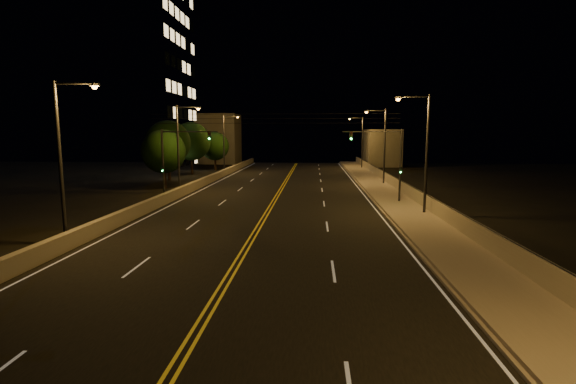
# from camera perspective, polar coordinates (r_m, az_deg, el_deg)

# --- Properties ---
(road) EXTENTS (18.00, 120.00, 0.02)m
(road) POSITION_cam_1_polar(r_m,az_deg,el_deg) (28.42, -3.79, -4.38)
(road) COLOR black
(road) RESTS_ON ground
(sidewalk) EXTENTS (3.60, 120.00, 0.30)m
(sidewalk) POSITION_cam_1_polar(r_m,az_deg,el_deg) (29.07, 17.89, -4.19)
(sidewalk) COLOR gray
(sidewalk) RESTS_ON ground
(curb) EXTENTS (0.14, 120.00, 0.15)m
(curb) POSITION_cam_1_polar(r_m,az_deg,el_deg) (28.68, 14.25, -4.37)
(curb) COLOR gray
(curb) RESTS_ON ground
(parapet_wall) EXTENTS (0.30, 120.00, 1.00)m
(parapet_wall) POSITION_cam_1_polar(r_m,az_deg,el_deg) (29.40, 21.06, -2.92)
(parapet_wall) COLOR #A49988
(parapet_wall) RESTS_ON sidewalk
(jersey_barrier) EXTENTS (0.45, 120.00, 0.92)m
(jersey_barrier) POSITION_cam_1_polar(r_m,az_deg,el_deg) (30.95, -21.32, -3.04)
(jersey_barrier) COLOR #A49988
(jersey_barrier) RESTS_ON ground
(distant_building_right) EXTENTS (6.00, 10.00, 6.83)m
(distant_building_right) POSITION_cam_1_polar(r_m,az_deg,el_deg) (82.09, 12.68, 5.94)
(distant_building_right) COLOR gray
(distant_building_right) RESTS_ON ground
(distant_building_left) EXTENTS (8.00, 8.00, 10.01)m
(distant_building_left) POSITION_cam_1_polar(r_m,az_deg,el_deg) (87.61, -9.43, 7.19)
(distant_building_left) COLOR gray
(distant_building_left) RESTS_ON ground
(parapet_rail) EXTENTS (0.06, 120.00, 0.06)m
(parapet_rail) POSITION_cam_1_polar(r_m,az_deg,el_deg) (29.31, 21.12, -1.90)
(parapet_rail) COLOR black
(parapet_rail) RESTS_ON parapet_wall
(lane_markings) EXTENTS (17.32, 116.00, 0.00)m
(lane_markings) POSITION_cam_1_polar(r_m,az_deg,el_deg) (28.35, -3.81, -4.39)
(lane_markings) COLOR silver
(lane_markings) RESTS_ON road
(streetlight_1) EXTENTS (2.55, 0.28, 8.87)m
(streetlight_1) POSITION_cam_1_polar(r_m,az_deg,el_deg) (32.00, 18.00, 5.90)
(streetlight_1) COLOR #2D2D33
(streetlight_1) RESTS_ON ground
(streetlight_2) EXTENTS (2.55, 0.28, 8.87)m
(streetlight_2) POSITION_cam_1_polar(r_m,az_deg,el_deg) (50.01, 12.77, 6.71)
(streetlight_2) COLOR #2D2D33
(streetlight_2) RESTS_ON ground
(streetlight_3) EXTENTS (2.55, 0.28, 8.87)m
(streetlight_3) POSITION_cam_1_polar(r_m,az_deg,el_deg) (72.63, 9.91, 7.13)
(streetlight_3) COLOR #2D2D33
(streetlight_3) RESTS_ON ground
(streetlight_4) EXTENTS (2.55, 0.28, 8.87)m
(streetlight_4) POSITION_cam_1_polar(r_m,az_deg,el_deg) (25.70, -28.26, 4.91)
(streetlight_4) COLOR #2D2D33
(streetlight_4) RESTS_ON ground
(streetlight_5) EXTENTS (2.55, 0.28, 8.87)m
(streetlight_5) POSITION_cam_1_polar(r_m,az_deg,el_deg) (43.84, -14.47, 6.50)
(streetlight_5) COLOR #2D2D33
(streetlight_5) RESTS_ON ground
(streetlight_6) EXTENTS (2.55, 0.28, 8.87)m
(streetlight_6) POSITION_cam_1_polar(r_m,az_deg,el_deg) (64.81, -8.53, 7.07)
(streetlight_6) COLOR #2D2D33
(streetlight_6) RESTS_ON ground
(traffic_signal_right) EXTENTS (5.11, 0.31, 6.45)m
(traffic_signal_right) POSITION_cam_1_polar(r_m,az_deg,el_deg) (36.82, 13.68, 4.59)
(traffic_signal_right) COLOR #2D2D33
(traffic_signal_right) RESTS_ON ground
(traffic_signal_left) EXTENTS (5.11, 0.31, 6.45)m
(traffic_signal_left) POSITION_cam_1_polar(r_m,az_deg,el_deg) (38.32, -15.41, 4.66)
(traffic_signal_left) COLOR #2D2D33
(traffic_signal_left) RESTS_ON ground
(overhead_wires) EXTENTS (22.00, 0.03, 0.83)m
(overhead_wires) POSITION_cam_1_polar(r_m,az_deg,el_deg) (37.23, -2.00, 10.01)
(overhead_wires) COLOR black
(building_tower) EXTENTS (24.00, 15.00, 29.60)m
(building_tower) POSITION_cam_1_polar(r_m,az_deg,el_deg) (69.96, -24.00, 14.01)
(building_tower) COLOR gray
(building_tower) RESTS_ON ground
(tree_0) EXTENTS (4.82, 4.82, 6.54)m
(tree_0) POSITION_cam_1_polar(r_m,az_deg,el_deg) (48.21, -16.65, 5.32)
(tree_0) COLOR black
(tree_0) RESTS_ON ground
(tree_1) EXTENTS (5.76, 5.76, 7.81)m
(tree_1) POSITION_cam_1_polar(r_m,az_deg,el_deg) (56.96, -16.07, 6.52)
(tree_1) COLOR black
(tree_1) RESTS_ON ground
(tree_2) EXTENTS (5.75, 5.75, 7.79)m
(tree_2) POSITION_cam_1_polar(r_m,az_deg,el_deg) (64.51, -13.11, 6.75)
(tree_2) COLOR black
(tree_2) RESTS_ON ground
(tree_3) EXTENTS (4.69, 4.69, 6.36)m
(tree_3) POSITION_cam_1_polar(r_m,az_deg,el_deg) (70.34, -9.98, 6.18)
(tree_3) COLOR black
(tree_3) RESTS_ON ground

